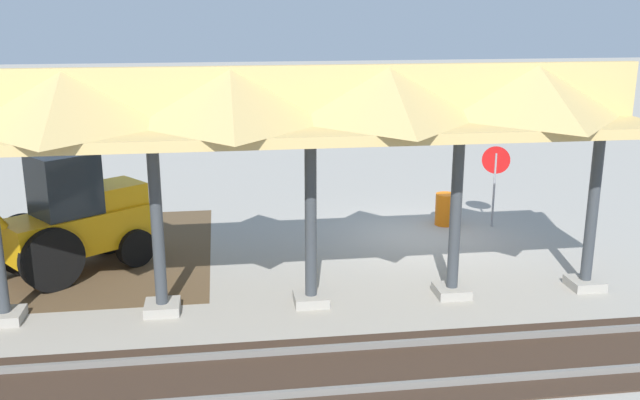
# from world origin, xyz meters

# --- Properties ---
(ground_plane) EXTENTS (120.00, 120.00, 0.00)m
(ground_plane) POSITION_xyz_m (0.00, 0.00, 0.00)
(ground_plane) COLOR #9E998E
(dirt_work_zone) EXTENTS (9.49, 7.00, 0.01)m
(dirt_work_zone) POSITION_xyz_m (10.26, 0.16, 0.00)
(dirt_work_zone) COLOR brown
(dirt_work_zone) RESTS_ON ground
(platform_canopy) EXTENTS (19.40, 3.20, 4.90)m
(platform_canopy) POSITION_xyz_m (6.45, 3.94, 4.16)
(platform_canopy) COLOR #9E998E
(platform_canopy) RESTS_ON ground
(rail_tracks) EXTENTS (60.00, 2.58, 0.15)m
(rail_tracks) POSITION_xyz_m (0.00, 6.87, 0.03)
(rail_tracks) COLOR slate
(rail_tracks) RESTS_ON ground
(stop_sign) EXTENTS (0.70, 0.35, 2.28)m
(stop_sign) POSITION_xyz_m (-2.28, -0.61, 1.64)
(stop_sign) COLOR gray
(stop_sign) RESTS_ON ground
(backhoe) EXTENTS (4.84, 4.05, 2.82)m
(backhoe) POSITION_xyz_m (8.63, 1.37, 1.27)
(backhoe) COLOR orange
(backhoe) RESTS_ON ground
(traffic_barrel) EXTENTS (0.56, 0.56, 0.90)m
(traffic_barrel) POSITION_xyz_m (-1.02, -0.96, 0.45)
(traffic_barrel) COLOR orange
(traffic_barrel) RESTS_ON ground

